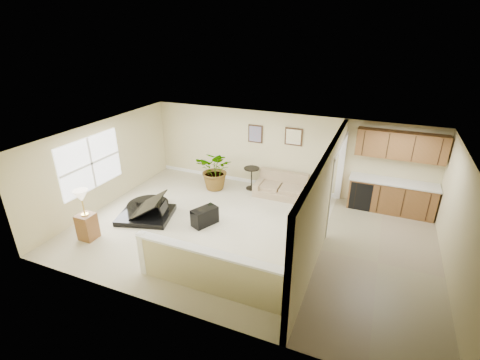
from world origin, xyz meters
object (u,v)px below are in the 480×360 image
at_px(piano, 146,197).
at_px(accent_table, 252,175).
at_px(piano_bench, 205,216).
at_px(small_plant, 323,196).
at_px(lamp_stand, 86,219).
at_px(loveseat, 281,185).
at_px(palm_plant, 216,170).

height_order(piano, accent_table, piano).
bearing_deg(piano_bench, small_plant, 41.82).
height_order(small_plant, lamp_stand, lamp_stand).
xyz_separation_m(piano_bench, accent_table, (0.35, 2.58, 0.23)).
bearing_deg(accent_table, small_plant, -3.96).
xyz_separation_m(loveseat, accent_table, (-1.02, 0.05, 0.13)).
distance_m(piano, lamp_stand, 1.68).
relative_size(piano, piano_bench, 2.70).
xyz_separation_m(accent_table, lamp_stand, (-2.72, -4.31, 0.10)).
bearing_deg(lamp_stand, palm_plant, 66.77).
bearing_deg(piano_bench, lamp_stand, -143.85).
distance_m(piano_bench, palm_plant, 2.30).
bearing_deg(lamp_stand, accent_table, 57.76).
height_order(piano, lamp_stand, lamp_stand).
height_order(piano_bench, loveseat, loveseat).
bearing_deg(piano_bench, piano, -174.04).
relative_size(piano, small_plant, 3.23).
distance_m(palm_plant, lamp_stand, 4.22).
relative_size(piano_bench, small_plant, 1.20).
distance_m(piano_bench, accent_table, 2.62).
relative_size(loveseat, lamp_stand, 1.19).
height_order(piano_bench, palm_plant, palm_plant).
distance_m(piano, piano_bench, 1.76).
relative_size(palm_plant, small_plant, 2.27).
distance_m(piano, palm_plant, 2.54).
distance_m(loveseat, accent_table, 1.03).
height_order(piano, palm_plant, palm_plant).
relative_size(small_plant, lamp_stand, 0.44).
distance_m(small_plant, lamp_stand, 6.56).
height_order(loveseat, palm_plant, palm_plant).
relative_size(loveseat, small_plant, 2.70).
xyz_separation_m(piano, small_plant, (4.43, 2.60, -0.30)).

